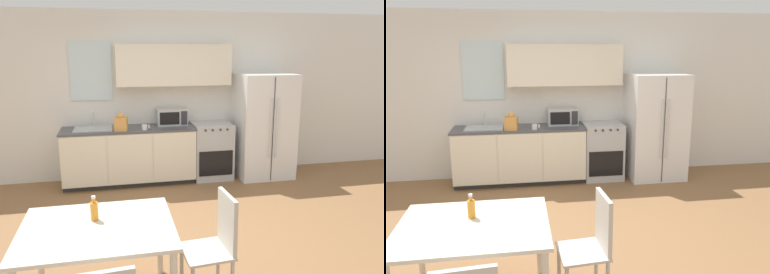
% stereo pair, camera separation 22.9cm
% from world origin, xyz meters
% --- Properties ---
extents(ground_plane, '(12.00, 12.00, 0.00)m').
position_xyz_m(ground_plane, '(0.00, 0.00, 0.00)').
color(ground_plane, olive).
extents(wall_back, '(12.00, 0.38, 2.70)m').
position_xyz_m(wall_back, '(0.06, 2.34, 1.44)').
color(wall_back, silver).
rests_on(wall_back, ground_plane).
extents(kitchen_counter, '(2.07, 0.64, 0.90)m').
position_xyz_m(kitchen_counter, '(-0.31, 2.03, 0.45)').
color(kitchen_counter, '#333333').
rests_on(kitchen_counter, ground_plane).
extents(oven_range, '(0.63, 0.62, 0.92)m').
position_xyz_m(oven_range, '(1.04, 2.04, 0.46)').
color(oven_range, '#B7BABC').
rests_on(oven_range, ground_plane).
extents(refrigerator, '(0.90, 0.80, 1.72)m').
position_xyz_m(refrigerator, '(1.92, 1.96, 0.86)').
color(refrigerator, white).
rests_on(refrigerator, ground_plane).
extents(kitchen_sink, '(0.58, 0.45, 0.24)m').
position_xyz_m(kitchen_sink, '(-0.84, 2.04, 0.91)').
color(kitchen_sink, '#B7BABC').
rests_on(kitchen_sink, kitchen_counter).
extents(microwave, '(0.49, 0.33, 0.27)m').
position_xyz_m(microwave, '(0.40, 2.15, 1.03)').
color(microwave, '#B7BABC').
rests_on(microwave, kitchen_counter).
extents(coffee_mug, '(0.12, 0.09, 0.08)m').
position_xyz_m(coffee_mug, '(-0.07, 1.83, 0.94)').
color(coffee_mug, white).
rests_on(coffee_mug, kitchen_counter).
extents(grocery_bag_0, '(0.22, 0.19, 0.28)m').
position_xyz_m(grocery_bag_0, '(-0.42, 1.85, 1.02)').
color(grocery_bag_0, '#DB994C').
rests_on(grocery_bag_0, kitchen_counter).
extents(dining_table, '(1.19, 0.96, 0.74)m').
position_xyz_m(dining_table, '(-0.69, -0.99, 0.65)').
color(dining_table, beige).
rests_on(dining_table, ground_plane).
extents(dining_chair_side, '(0.43, 0.43, 0.93)m').
position_xyz_m(dining_chair_side, '(0.28, -1.02, 0.54)').
color(dining_chair_side, beige).
rests_on(dining_chair_side, ground_plane).
extents(drink_bottle, '(0.06, 0.06, 0.21)m').
position_xyz_m(drink_bottle, '(-0.72, -0.87, 0.83)').
color(drink_bottle, orange).
rests_on(drink_bottle, dining_table).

